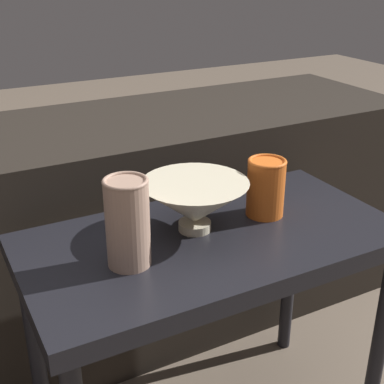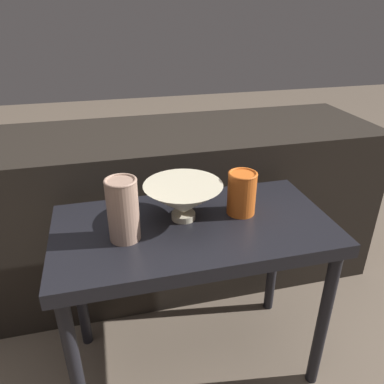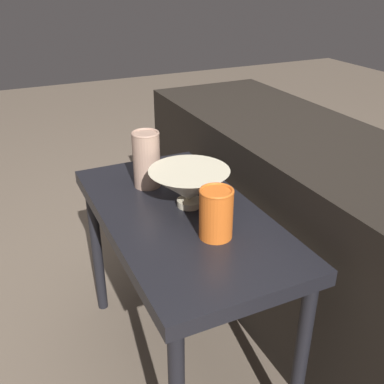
{
  "view_description": "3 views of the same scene",
  "coord_description": "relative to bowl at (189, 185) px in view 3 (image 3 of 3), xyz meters",
  "views": [
    {
      "loc": [
        -0.49,
        -0.84,
        1.08
      ],
      "look_at": [
        -0.03,
        0.03,
        0.64
      ],
      "focal_mm": 50.0,
      "sensor_mm": 36.0,
      "label": 1
    },
    {
      "loc": [
        -0.22,
        -0.87,
        1.1
      ],
      "look_at": [
        0.01,
        0.06,
        0.62
      ],
      "focal_mm": 35.0,
      "sensor_mm": 36.0,
      "label": 2
    },
    {
      "loc": [
        0.98,
        -0.42,
        1.15
      ],
      "look_at": [
        -0.01,
        0.04,
        0.6
      ],
      "focal_mm": 42.0,
      "sensor_mm": 36.0,
      "label": 3
    }
  ],
  "objects": [
    {
      "name": "vase_textured_left",
      "position": [
        -0.17,
        -0.06,
        0.03
      ],
      "size": [
        0.08,
        0.08,
        0.17
      ],
      "color": "tan",
      "rests_on": "table"
    },
    {
      "name": "ground_plane",
      "position": [
        0.02,
        -0.04,
        -0.61
      ],
      "size": [
        8.0,
        8.0,
        0.0
      ],
      "primitive_type": "plane",
      "color": "#6B5B4C"
    },
    {
      "name": "couch_backdrop",
      "position": [
        0.02,
        0.47,
        -0.28
      ],
      "size": [
        1.72,
        0.5,
        0.66
      ],
      "color": "black",
      "rests_on": "ground_plane"
    },
    {
      "name": "vase_colorful_right",
      "position": [
        0.17,
        -0.01,
        0.0
      ],
      "size": [
        0.08,
        0.08,
        0.13
      ],
      "color": "orange",
      "rests_on": "table"
    },
    {
      "name": "bowl",
      "position": [
        0.0,
        0.0,
        0.0
      ],
      "size": [
        0.22,
        0.22,
        0.11
      ],
      "color": "beige",
      "rests_on": "table"
    },
    {
      "name": "table",
      "position": [
        0.02,
        -0.04,
        -0.13
      ],
      "size": [
        0.78,
        0.41,
        0.55
      ],
      "color": "black",
      "rests_on": "ground_plane"
    }
  ]
}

